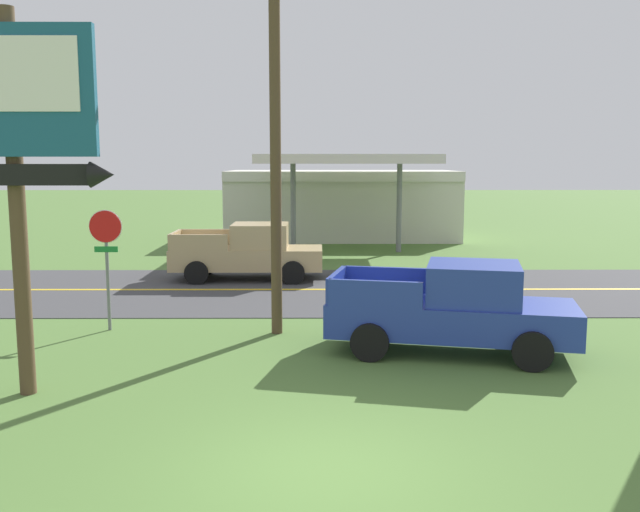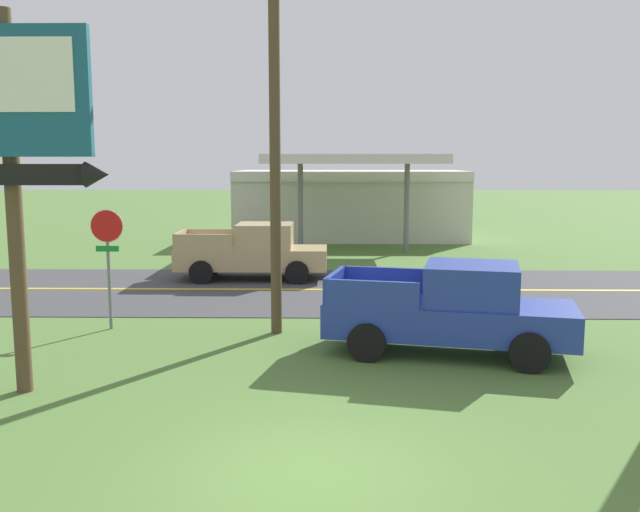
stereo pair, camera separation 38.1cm
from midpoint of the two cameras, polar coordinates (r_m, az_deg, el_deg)
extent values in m
plane|color=#4C7033|center=(9.54, -0.93, -17.60)|extent=(180.00, 180.00, 0.00)
cube|color=#3D3D3F|center=(21.99, -0.57, -2.83)|extent=(140.00, 8.00, 0.02)
cube|color=gold|center=(21.99, -0.57, -2.80)|extent=(126.00, 0.20, 0.01)
cylinder|color=brown|center=(12.96, -24.66, 3.73)|extent=(0.28, 0.28, 6.65)
cube|color=#19516B|center=(12.83, -25.50, 12.32)|extent=(2.98, 0.16, 2.17)
cube|color=white|center=(12.77, -25.75, 13.51)|extent=(2.50, 0.03, 1.21)
cube|color=black|center=(12.78, -25.13, 6.15)|extent=(2.68, 0.12, 0.36)
cone|color=black|center=(12.22, -18.51, 6.44)|extent=(0.40, 0.44, 0.44)
cylinder|color=slate|center=(17.49, -17.82, -2.38)|extent=(0.08, 0.08, 2.20)
cylinder|color=red|center=(17.27, -18.05, 2.35)|extent=(0.76, 0.03, 0.76)
cylinder|color=white|center=(17.29, -18.03, 2.35)|extent=(0.80, 0.01, 0.80)
cube|color=#19722D|center=(17.33, -17.97, 0.54)|extent=(0.56, 0.03, 0.14)
cylinder|color=brown|center=(16.13, -4.42, 9.53)|extent=(0.26, 0.26, 9.14)
cube|color=beige|center=(37.04, 1.49, 4.33)|extent=(12.00, 6.00, 3.60)
cube|color=silver|center=(33.93, 1.66, 6.62)|extent=(12.00, 0.12, 0.50)
cube|color=silver|center=(30.98, 1.86, 8.07)|extent=(8.00, 5.00, 0.40)
cylinder|color=slate|center=(31.04, -2.60, 4.19)|extent=(0.24, 0.24, 4.20)
cylinder|color=slate|center=(31.22, 6.26, 4.17)|extent=(0.24, 0.24, 4.20)
cube|color=#233893|center=(14.99, 10.13, -5.12)|extent=(5.50, 3.04, 0.72)
cube|color=#233893|center=(14.83, 11.94, -2.23)|extent=(2.25, 2.17, 0.84)
cube|color=#28333D|center=(14.85, 15.38, -2.33)|extent=(0.46, 1.64, 0.71)
cube|color=#233893|center=(15.88, 4.80, -1.93)|extent=(1.93, 0.54, 0.56)
cube|color=#233893|center=(14.09, 3.83, -3.18)|extent=(1.93, 0.54, 0.56)
cube|color=#233893|center=(15.15, 0.69, -2.39)|extent=(0.53, 1.86, 0.56)
cylinder|color=black|center=(16.06, 16.02, -5.75)|extent=(0.84, 0.45, 0.80)
cylinder|color=black|center=(14.16, 16.52, -7.60)|extent=(0.84, 0.45, 0.80)
cylinder|color=black|center=(16.15, 4.48, -5.38)|extent=(0.84, 0.45, 0.80)
cylinder|color=black|center=(14.27, 3.41, -7.16)|extent=(0.84, 0.45, 0.80)
cube|color=tan|center=(23.98, -6.51, -0.17)|extent=(5.20, 1.96, 0.72)
cube|color=tan|center=(23.84, -5.46, 1.69)|extent=(1.90, 1.80, 0.84)
cube|color=#28333D|center=(23.78, -3.32, 1.69)|extent=(0.10, 1.66, 0.71)
cube|color=tan|center=(25.02, -9.78, 1.58)|extent=(1.95, 0.12, 0.56)
cube|color=tan|center=(23.21, -10.52, 1.08)|extent=(1.95, 0.12, 0.56)
cube|color=tan|center=(24.30, -12.40, 1.32)|extent=(0.12, 1.88, 0.56)
cylinder|color=black|center=(24.88, -2.56, -0.67)|extent=(0.80, 0.28, 0.80)
cylinder|color=black|center=(22.95, -2.75, -1.40)|extent=(0.80, 0.28, 0.80)
cylinder|color=black|center=(25.22, -9.90, -0.67)|extent=(0.80, 0.28, 0.80)
cylinder|color=black|center=(23.31, -10.70, -1.38)|extent=(0.80, 0.28, 0.80)
camera|label=1|loc=(0.19, -90.65, -0.09)|focal=38.45mm
camera|label=2|loc=(0.19, 89.35, 0.09)|focal=38.45mm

